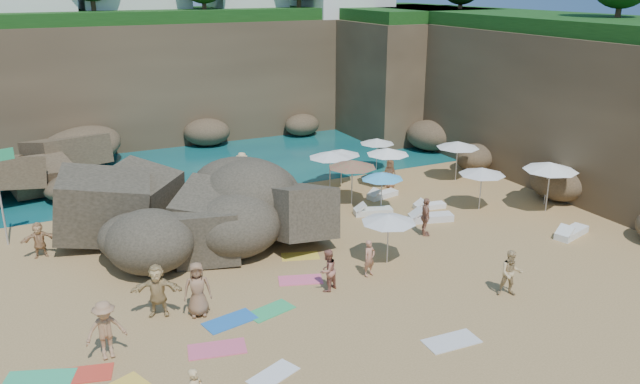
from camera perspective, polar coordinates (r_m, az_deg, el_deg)
name	(u,v)px	position (r m, az deg, el deg)	size (l,w,h in m)	color
ground	(307,270)	(24.32, -1.17, -7.19)	(120.00, 120.00, 0.00)	tan
seawater	(150,121)	(51.81, -15.29, 6.26)	(120.00, 120.00, 0.00)	#0C4751
cliff_back	(187,78)	(46.71, -12.05, 10.19)	(44.00, 8.00, 8.00)	brown
cliff_right	(538,97)	(40.14, 19.28, 8.20)	(8.00, 30.00, 8.00)	brown
cliff_corner	(401,74)	(48.12, 7.39, 10.68)	(10.00, 12.00, 8.00)	brown
rock_outcrop	(198,241)	(27.42, -11.10, -4.45)	(8.88, 6.66, 3.55)	brown
flag_pole	(1,183)	(28.83, -27.11, 0.70)	(0.82, 0.27, 4.26)	silver
parasol_0	(341,152)	(33.97, 1.97, 3.67)	(2.07, 2.07, 1.96)	silver
parasol_1	(377,141)	(36.65, 5.24, 4.66)	(2.03, 2.03, 1.92)	silver
parasol_2	(330,154)	(32.81, 0.92, 3.45)	(2.28, 2.28, 2.15)	silver
parasol_3	(388,151)	(33.54, 6.22, 3.72)	(2.30, 2.30, 2.18)	silver
parasol_4	(549,165)	(32.67, 20.19, 2.29)	(2.33, 2.33, 2.20)	silver
parasol_5	(276,191)	(26.56, -4.01, 0.12)	(2.50, 2.50, 2.36)	silver
parasol_6	(352,164)	(30.74, 2.97, 2.59)	(2.41, 2.41, 2.28)	silver
parasol_7	(458,145)	(35.36, 12.50, 4.26)	(2.37, 2.37, 2.24)	silver
parasol_8	(482,171)	(31.01, 14.61, 1.86)	(2.24, 2.24, 2.12)	silver
parasol_9	(389,218)	(24.37, 6.29, -2.41)	(2.17, 2.17, 2.05)	silver
parasol_10	(382,176)	(29.97, 5.69, 1.51)	(2.07, 2.07, 1.96)	silver
parasol_11	(551,167)	(31.67, 20.35, 2.18)	(2.58, 2.58, 2.44)	silver
lounger_0	(383,195)	(32.39, 5.74, -0.26)	(1.73, 0.58, 0.27)	white
lounger_1	(302,213)	(29.67, -1.64, -1.97)	(1.79, 0.60, 0.28)	silver
lounger_2	(429,206)	(31.15, 9.97, -1.26)	(1.56, 0.52, 0.24)	white
lounger_3	(431,218)	(29.54, 10.09, -2.32)	(2.05, 0.68, 0.32)	silver
lounger_4	(373,211)	(30.02, 4.87, -1.78)	(1.84, 0.61, 0.29)	white
lounger_5	(572,233)	(29.55, 22.01, -3.46)	(1.94, 0.65, 0.30)	white
towel_1	(217,349)	(19.80, -9.39, -13.98)	(1.74, 0.87, 0.03)	#E45877
towel_3	(270,311)	(21.60, -4.55, -10.77)	(1.61, 0.80, 0.03)	#32B162
towel_5	(273,375)	(18.50, -4.30, -16.35)	(1.48, 0.74, 0.03)	white
towel_7	(81,375)	(19.67, -20.98, -15.34)	(1.71, 0.85, 0.03)	red
towel_8	(230,321)	(21.16, -8.23, -11.60)	(1.71, 0.86, 0.03)	blue
towel_9	(300,280)	(23.57, -1.80, -8.04)	(1.63, 0.82, 0.03)	#F35E84
towel_11	(39,380)	(19.90, -24.33, -15.38)	(1.89, 0.95, 0.03)	#33B373
towel_12	(300,256)	(25.50, -1.83, -5.88)	(1.52, 0.76, 0.03)	yellow
towel_13	(451,341)	(20.32, 11.93, -13.21)	(1.74, 0.87, 0.03)	silver
person_stand_1	(328,270)	(22.52, 0.69, -7.17)	(0.77, 0.60, 1.58)	#AE6A57
person_stand_2	(242,168)	(34.62, -7.13, 2.22)	(1.12, 0.46, 1.73)	#D4B278
person_stand_3	(426,217)	(27.62, 9.63, -2.26)	(1.00, 0.42, 1.71)	#A36B51
person_stand_4	(390,174)	(33.83, 6.41, 1.68)	(0.75, 0.41, 1.54)	tan
person_stand_5	(39,240)	(27.61, -24.30, -3.99)	(1.38, 0.40, 1.49)	tan
person_lie_0	(108,351)	(20.05, -18.80, -13.60)	(1.18, 1.83, 0.49)	#A27551
person_lie_2	(199,308)	(21.57, -11.02, -10.41)	(0.92, 1.88, 0.50)	#8C6546
person_lie_3	(159,309)	(21.85, -14.50, -10.30)	(1.69, 1.82, 0.48)	tan
person_lie_4	(369,272)	(23.90, 4.50, -7.28)	(0.52, 1.41, 0.34)	#B5785A
person_lie_5	(509,287)	(23.37, 16.93, -8.33)	(0.81, 1.67, 0.63)	tan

